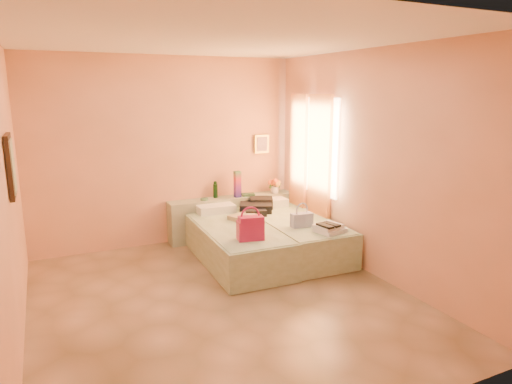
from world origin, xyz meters
TOP-DOWN VIEW (x-y plane):
  - ground at (0.00, 0.00)m, footprint 4.50×4.50m
  - room_walls at (0.21, 0.57)m, footprint 4.02×4.51m
  - headboard_ledge at (0.98, 2.10)m, footprint 2.05×0.30m
  - bed_left at (0.60, 1.05)m, footprint 0.96×2.03m
  - bed_right at (1.50, 1.05)m, footprint 0.96×2.03m
  - water_bottle at (0.72, 2.16)m, footprint 0.08×0.08m
  - rainbow_box at (1.05, 2.05)m, footprint 0.10×0.10m
  - small_dish at (0.50, 2.07)m, footprint 0.16×0.16m
  - green_book at (1.24, 2.07)m, footprint 0.23×0.19m
  - flower_vase at (1.71, 2.04)m, footprint 0.26×0.26m
  - magenta_handbag at (0.54, 0.45)m, footprint 0.35×0.23m
  - khaki_garment at (0.83, 1.33)m, footprint 0.44×0.40m
  - clothes_pile at (1.22, 1.64)m, footprint 0.66×0.66m
  - blue_handbag at (1.39, 0.65)m, footprint 0.30×0.15m
  - towel_stack at (1.61, 0.29)m, footprint 0.41×0.37m
  - sandal_pair at (1.55, 0.24)m, footprint 0.22×0.27m

SIDE VIEW (x-z plane):
  - ground at x=0.00m, z-range 0.00..0.00m
  - bed_left at x=0.60m, z-range 0.00..0.50m
  - bed_right at x=1.50m, z-range 0.00..0.50m
  - headboard_ledge at x=0.98m, z-range 0.00..0.65m
  - khaki_garment at x=0.83m, z-range 0.50..0.56m
  - towel_stack at x=1.61m, z-range 0.50..0.60m
  - clothes_pile at x=1.22m, z-range 0.50..0.66m
  - blue_handbag at x=1.39m, z-range 0.50..0.69m
  - sandal_pair at x=1.55m, z-range 0.60..0.63m
  - magenta_handbag at x=0.54m, z-range 0.50..0.80m
  - small_dish at x=0.50m, z-range 0.65..0.68m
  - green_book at x=1.24m, z-range 0.65..0.68m
  - water_bottle at x=0.72m, z-range 0.65..0.90m
  - flower_vase at x=1.71m, z-range 0.65..0.94m
  - rainbow_box at x=1.05m, z-range 0.65..1.06m
  - room_walls at x=0.21m, z-range 0.38..3.19m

